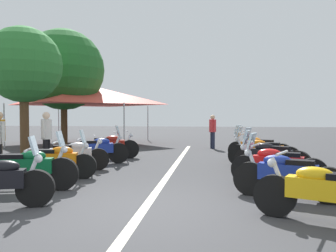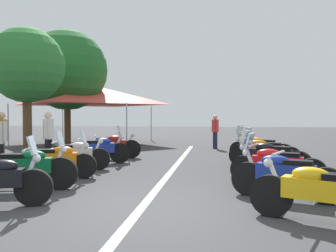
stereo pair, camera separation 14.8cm
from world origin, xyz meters
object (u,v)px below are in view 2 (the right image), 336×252
(motorcycle_right_row_4, at_px, (263,152))
(event_tent, at_px, (89,95))
(motorcycle_right_row_1, at_px, (284,174))
(motorcycle_left_row_2, at_px, (57,160))
(motorcycle_left_row_5, at_px, (110,146))
(roadside_tree_0, at_px, (27,66))
(traffic_cone_1, at_px, (64,153))
(motorcycle_left_row_4, at_px, (98,149))
(bystander_0, at_px, (215,129))
(motorcycle_left_row_1, at_px, (26,167))
(motorcycle_right_row_5, at_px, (259,148))
(bystander_2, at_px, (48,134))
(motorcycle_right_row_3, at_px, (271,157))
(motorcycle_right_row_0, at_px, (322,193))
(motorcycle_left_row_3, at_px, (73,155))
(roadside_tree_1, at_px, (67,70))
(motorcycle_right_row_2, at_px, (276,165))
(bystander_1, at_px, (2,136))

(motorcycle_right_row_4, distance_m, event_tent, 11.25)
(motorcycle_right_row_1, distance_m, motorcycle_right_row_4, 3.91)
(motorcycle_left_row_2, xyz_separation_m, motorcycle_left_row_5, (3.88, -0.11, 0.01))
(motorcycle_left_row_5, xyz_separation_m, roadside_tree_0, (0.08, 3.20, 2.90))
(traffic_cone_1, bearing_deg, motorcycle_left_row_4, -100.59)
(bystander_0, xyz_separation_m, event_tent, (1.88, 6.79, 1.75))
(motorcycle_left_row_1, xyz_separation_m, motorcycle_right_row_5, (5.10, -5.30, -0.01))
(traffic_cone_1, height_order, event_tent, event_tent)
(bystander_2, bearing_deg, motorcycle_left_row_2, -60.20)
(motorcycle_left_row_1, height_order, motorcycle_right_row_4, motorcycle_left_row_1)
(motorcycle_right_row_3, distance_m, motorcycle_right_row_4, 1.25)
(motorcycle_left_row_5, relative_size, motorcycle_right_row_0, 1.08)
(motorcycle_right_row_3, relative_size, event_tent, 0.29)
(motorcycle_left_row_3, bearing_deg, event_tent, 87.77)
(motorcycle_left_row_5, height_order, roadside_tree_1, roadside_tree_1)
(motorcycle_left_row_3, xyz_separation_m, bystander_0, (6.84, -3.89, 0.45))
(motorcycle_left_row_2, relative_size, traffic_cone_1, 3.22)
(motorcycle_left_row_3, xyz_separation_m, motorcycle_right_row_0, (-3.94, -5.46, 0.01))
(motorcycle_left_row_1, bearing_deg, roadside_tree_0, 107.73)
(motorcycle_left_row_4, xyz_separation_m, roadside_tree_0, (1.38, 3.21, 2.89))
(motorcycle_right_row_0, xyz_separation_m, motorcycle_right_row_1, (1.42, 0.26, 0.01))
(motorcycle_left_row_3, xyz_separation_m, motorcycle_right_row_3, (0.14, -5.36, 0.02))
(motorcycle_right_row_3, height_order, bystander_2, bystander_2)
(motorcycle_right_row_0, distance_m, traffic_cone_1, 8.52)
(motorcycle_left_row_2, height_order, roadside_tree_0, roadside_tree_0)
(motorcycle_right_row_1, bearing_deg, event_tent, -33.55)
(traffic_cone_1, height_order, roadside_tree_1, roadside_tree_1)
(motorcycle_right_row_0, distance_m, bystander_2, 8.22)
(motorcycle_left_row_2, relative_size, motorcycle_right_row_1, 1.02)
(motorcycle_left_row_1, relative_size, motorcycle_right_row_1, 1.12)
(motorcycle_left_row_2, xyz_separation_m, motorcycle_right_row_2, (-0.09, -5.14, 0.01))
(traffic_cone_1, bearing_deg, roadside_tree_0, 59.84)
(motorcycle_right_row_3, relative_size, bystander_0, 1.20)
(motorcycle_right_row_5, height_order, bystander_2, bystander_2)
(traffic_cone_1, relative_size, roadside_tree_1, 0.11)
(motorcycle_left_row_5, relative_size, motorcycle_right_row_3, 1.15)
(motorcycle_left_row_5, bearing_deg, bystander_0, 31.19)
(traffic_cone_1, distance_m, bystander_1, 2.12)
(motorcycle_right_row_5, xyz_separation_m, bystander_2, (-1.74, 6.55, 0.49))
(motorcycle_left_row_1, xyz_separation_m, motorcycle_right_row_0, (-1.47, -5.39, -0.02))
(motorcycle_left_row_2, height_order, event_tent, event_tent)
(bystander_1, bearing_deg, motorcycle_right_row_0, 125.04)
(bystander_1, xyz_separation_m, bystander_2, (0.96, -0.91, -0.00))
(motorcycle_left_row_3, xyz_separation_m, motorcycle_left_row_4, (1.38, -0.24, 0.02))
(motorcycle_left_row_1, relative_size, motorcycle_left_row_2, 1.09)
(motorcycle_right_row_0, distance_m, motorcycle_right_row_3, 4.08)
(motorcycle_left_row_3, bearing_deg, traffic_cone_1, 101.15)
(motorcycle_left_row_2, relative_size, motorcycle_left_row_3, 0.99)
(motorcycle_right_row_2, relative_size, roadside_tree_0, 0.42)
(roadside_tree_0, bearing_deg, motorcycle_left_row_1, -149.86)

